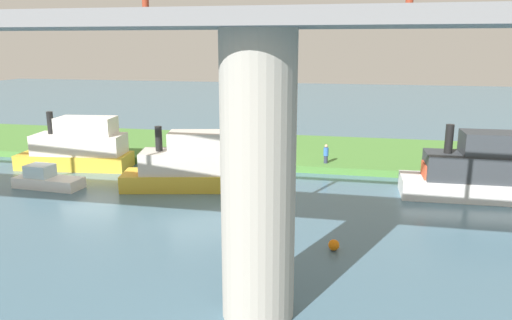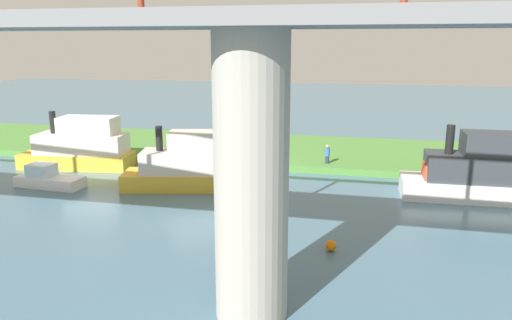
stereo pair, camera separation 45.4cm
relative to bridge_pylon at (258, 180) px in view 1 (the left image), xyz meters
name	(u,v)px [view 1 (the left image)]	position (x,y,z in m)	size (l,w,h in m)	color
ground_plane	(257,170)	(3.96, -18.91, -4.73)	(160.00, 160.00, 0.00)	#476B7F
grassy_bank	(272,150)	(3.96, -24.91, -4.48)	(80.00, 12.00, 0.50)	#4C8438
bridge_pylon	(258,180)	(0.00, 0.00, 0.00)	(2.42, 2.42, 9.47)	#9E998E
bridge_span	(258,10)	(0.00, -0.02, 5.23)	(62.73, 4.30, 3.25)	slate
person_on_bank	(326,154)	(-0.89, -20.15, -3.53)	(0.48, 0.48, 1.39)	#2D334C
mooring_post	(184,149)	(10.09, -20.36, -3.74)	(0.20, 0.20, 0.98)	brown
houseboat_blue	(189,166)	(7.27, -13.67, -3.25)	(8.19, 4.20, 4.00)	gold
pontoon_yellow	(47,180)	(16.26, -11.91, -4.21)	(4.52, 1.89, 1.47)	white
skiff_small	(482,172)	(-10.38, -15.28, -3.11)	(8.64, 3.03, 4.39)	white
motorboat_red	(78,148)	(17.04, -16.94, -3.19)	(8.41, 3.59, 4.17)	gold
marker_buoy	(334,245)	(-2.26, -5.80, -4.48)	(0.50, 0.50, 0.50)	orange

